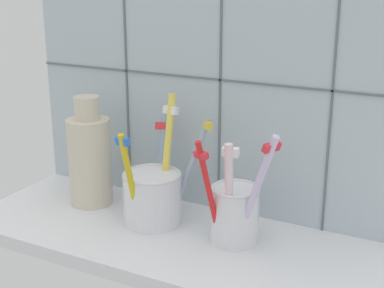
% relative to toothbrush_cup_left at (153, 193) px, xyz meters
% --- Properties ---
extents(counter_slab, '(0.64, 0.22, 0.02)m').
position_rel_toothbrush_cup_left_xyz_m(counter_slab, '(0.06, -0.03, -0.05)').
color(counter_slab, silver).
rests_on(counter_slab, ground).
extents(tile_wall_back, '(0.64, 0.02, 0.45)m').
position_rel_toothbrush_cup_left_xyz_m(tile_wall_back, '(0.06, 0.09, 0.16)').
color(tile_wall_back, '#B2C1CC').
rests_on(tile_wall_back, ground).
extents(toothbrush_cup_left, '(0.11, 0.14, 0.18)m').
position_rel_toothbrush_cup_left_xyz_m(toothbrush_cup_left, '(0.00, 0.00, 0.00)').
color(toothbrush_cup_left, white).
rests_on(toothbrush_cup_left, counter_slab).
extents(toothbrush_cup_right, '(0.11, 0.09, 0.17)m').
position_rel_toothbrush_cup_left_xyz_m(toothbrush_cup_right, '(0.13, -0.01, 0.00)').
color(toothbrush_cup_right, white).
rests_on(toothbrush_cup_right, counter_slab).
extents(ceramic_vase, '(0.07, 0.07, 0.17)m').
position_rel_toothbrush_cup_left_xyz_m(ceramic_vase, '(-0.12, 0.01, 0.03)').
color(ceramic_vase, beige).
rests_on(ceramic_vase, counter_slab).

